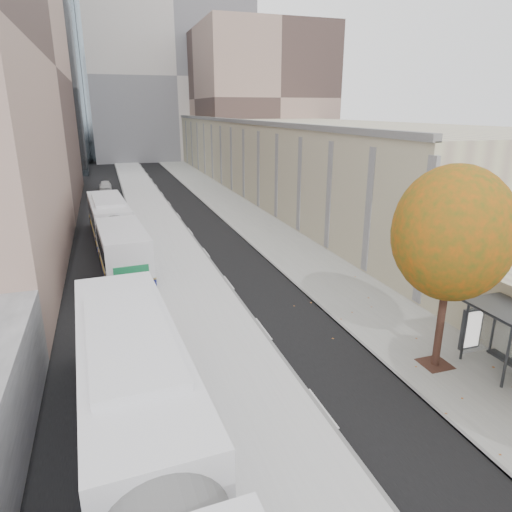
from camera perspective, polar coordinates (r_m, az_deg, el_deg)
name	(u,v)px	position (r m, az deg, el deg)	size (l,w,h in m)	color
bus_platform	(164,236)	(35.88, -11.45, 2.49)	(4.25, 150.00, 0.15)	#B8B8B8
sidewalk	(262,228)	(37.60, 0.74, 3.50)	(4.75, 150.00, 0.08)	gray
building_tan	(271,148)	(67.77, 1.93, 13.33)	(18.00, 92.00, 8.00)	tan
building_far_block	(170,79)	(96.58, -10.74, 20.94)	(30.00, 18.00, 30.00)	#A8A09B
tree_c	(453,234)	(17.32, 23.37, 2.58)	(4.20, 4.20, 7.28)	black
bus_near	(157,490)	(10.98, -12.29, -26.65)	(3.79, 19.45, 3.22)	silver
bus_far	(114,229)	(32.73, -17.32, 3.24)	(3.67, 17.28, 2.86)	silver
distant_car	(105,186)	(58.42, -18.32, 8.34)	(1.39, 3.46, 1.18)	#BCBCBC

